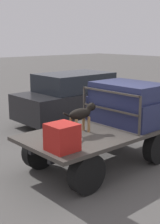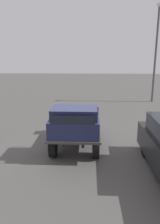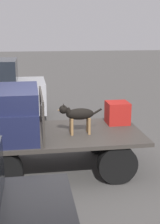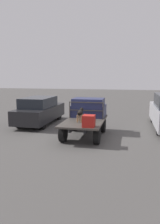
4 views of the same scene
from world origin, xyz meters
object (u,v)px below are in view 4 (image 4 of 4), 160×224
at_px(flatbed_truck, 85,125).
at_px(dog, 80,113).
at_px(cargo_crate, 89,121).
at_px(parked_sedan, 40,110).

bearing_deg(flatbed_truck, dog, 161.52).
distance_m(flatbed_truck, dog, 0.79).
bearing_deg(cargo_crate, flatbed_truck, 18.11).
xyz_separation_m(cargo_crate, parked_sedan, (3.73, 3.84, -0.25)).
relative_size(flatbed_truck, parked_sedan, 0.78).
bearing_deg(dog, parked_sedan, 35.83).
bearing_deg(cargo_crate, parked_sedan, 45.81).
xyz_separation_m(flatbed_truck, cargo_crate, (-1.43, -0.47, 0.50)).
relative_size(flatbed_truck, dog, 3.85).
height_order(dog, cargo_crate, dog).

